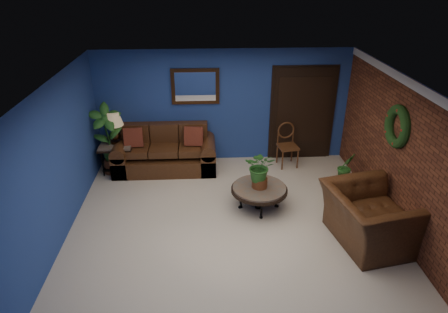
{
  "coord_description": "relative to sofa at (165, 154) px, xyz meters",
  "views": [
    {
      "loc": [
        -0.43,
        -5.79,
        4.1
      ],
      "look_at": [
        -0.09,
        0.55,
        0.99
      ],
      "focal_mm": 32.0,
      "sensor_mm": 36.0,
      "label": 1
    }
  ],
  "objects": [
    {
      "name": "wall_mirror",
      "position": [
        0.69,
        0.38,
        1.4
      ],
      "size": [
        1.02,
        0.06,
        0.77
      ],
      "primitive_type": "cube",
      "color": "#3E2311",
      "rests_on": "wall_back"
    },
    {
      "name": "armchair",
      "position": [
        3.44,
        -2.76,
        0.13
      ],
      "size": [
        1.44,
        1.58,
        0.9
      ],
      "primitive_type": "imported",
      "rotation": [
        0.0,
        0.0,
        1.76
      ],
      "color": "#4B2B15",
      "rests_on": "ground"
    },
    {
      "name": "tall_plant",
      "position": [
        -1.16,
        -0.13,
        0.5
      ],
      "size": [
        0.76,
        0.6,
        1.52
      ],
      "color": "brown",
      "rests_on": "ground"
    },
    {
      "name": "table_lamp",
      "position": [
        -1.01,
        -0.03,
        0.74
      ],
      "size": [
        0.39,
        0.39,
        0.64
      ],
      "color": "#3E2311",
      "rests_on": "end_table"
    },
    {
      "name": "end_table",
      "position": [
        -1.01,
        -0.03,
        0.17
      ],
      "size": [
        0.7,
        0.7,
        0.64
      ],
      "color": "#55514A",
      "rests_on": "ground"
    },
    {
      "name": "floor",
      "position": [
        1.29,
        -2.08,
        -0.32
      ],
      "size": [
        5.5,
        5.5,
        0.0
      ],
      "primitive_type": "plane",
      "color": "#C0B29F",
      "rests_on": "ground"
    },
    {
      "name": "floor_plant",
      "position": [
        3.64,
        -1.03,
        0.06
      ],
      "size": [
        0.39,
        0.34,
        0.75
      ],
      "color": "#5F2E17",
      "rests_on": "ground"
    },
    {
      "name": "wreath",
      "position": [
        3.98,
        -2.03,
        1.38
      ],
      "size": [
        0.16,
        0.72,
        0.72
      ],
      "primitive_type": "torus",
      "rotation": [
        0.0,
        1.57,
        0.0
      ],
      "color": "black",
      "rests_on": "wall_right_brick"
    },
    {
      "name": "wall_back",
      "position": [
        1.29,
        0.42,
        0.93
      ],
      "size": [
        5.5,
        0.04,
        2.5
      ],
      "primitive_type": "cube",
      "color": "navy",
      "rests_on": "ground"
    },
    {
      "name": "crown_molding",
      "position": [
        4.01,
        -2.08,
        2.11
      ],
      "size": [
        0.03,
        5.0,
        0.14
      ],
      "primitive_type": "cube",
      "color": "white",
      "rests_on": "wall_right_brick"
    },
    {
      "name": "wall_left",
      "position": [
        -1.46,
        -2.08,
        0.93
      ],
      "size": [
        0.04,
        5.0,
        2.5
      ],
      "primitive_type": "cube",
      "color": "navy",
      "rests_on": "ground"
    },
    {
      "name": "coffee_plant",
      "position": [
        1.83,
        -1.69,
        0.51
      ],
      "size": [
        0.61,
        0.55,
        0.71
      ],
      "color": "#5F2E17",
      "rests_on": "coffee_table"
    },
    {
      "name": "closet_door",
      "position": [
        3.04,
        0.39,
        0.73
      ],
      "size": [
        1.44,
        0.06,
        2.18
      ],
      "primitive_type": "cube",
      "color": "black",
      "rests_on": "wall_back"
    },
    {
      "name": "sofa",
      "position": [
        0.0,
        0.0,
        0.0
      ],
      "size": [
        2.17,
        0.94,
        0.98
      ],
      "color": "#4B2B15",
      "rests_on": "ground"
    },
    {
      "name": "side_chair",
      "position": [
        2.67,
        0.04,
        0.22
      ],
      "size": [
        0.47,
        0.47,
        0.96
      ],
      "rotation": [
        0.0,
        0.0,
        0.16
      ],
      "color": "#533117",
      "rests_on": "ground"
    },
    {
      "name": "coffee_table",
      "position": [
        1.83,
        -1.69,
        0.06
      ],
      "size": [
        1.02,
        1.02,
        0.44
      ],
      "rotation": [
        0.0,
        0.0,
        -0.21
      ],
      "color": "#55514A",
      "rests_on": "ground"
    },
    {
      "name": "ceiling",
      "position": [
        1.29,
        -2.08,
        2.18
      ],
      "size": [
        5.5,
        5.0,
        0.02
      ],
      "primitive_type": "cube",
      "color": "white",
      "rests_on": "wall_back"
    },
    {
      "name": "wall_right_brick",
      "position": [
        4.04,
        -2.08,
        0.93
      ],
      "size": [
        0.04,
        5.0,
        2.5
      ],
      "primitive_type": "cube",
      "color": "brown",
      "rests_on": "ground"
    }
  ]
}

